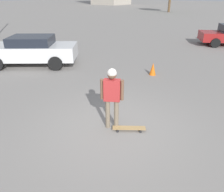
# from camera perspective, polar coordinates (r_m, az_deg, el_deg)

# --- Properties ---
(ground_plane) EXTENTS (220.00, 220.00, 0.00)m
(ground_plane) POSITION_cam_1_polar(r_m,az_deg,el_deg) (6.01, -0.00, -8.13)
(ground_plane) COLOR gray
(person) EXTENTS (0.52, 0.39, 1.67)m
(person) POSITION_cam_1_polar(r_m,az_deg,el_deg) (5.51, -0.00, 0.95)
(person) COLOR #7A6B56
(person) RESTS_ON ground_plane
(skateboard) EXTENTS (0.81, 0.68, 0.08)m
(skateboard) POSITION_cam_1_polar(r_m,az_deg,el_deg) (5.88, 4.46, -8.35)
(skateboard) COLOR tan
(skateboard) RESTS_ON ground_plane
(car_parked_near) EXTENTS (4.55, 4.20, 1.43)m
(car_parked_near) POSITION_cam_1_polar(r_m,az_deg,el_deg) (11.76, -20.42, 11.20)
(car_parked_near) COLOR silver
(car_parked_near) RESTS_ON ground_plane
(traffic_cone) EXTENTS (0.29, 0.29, 0.55)m
(traffic_cone) POSITION_cam_1_polar(r_m,az_deg,el_deg) (9.89, 10.61, 6.96)
(traffic_cone) COLOR orange
(traffic_cone) RESTS_ON ground_plane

